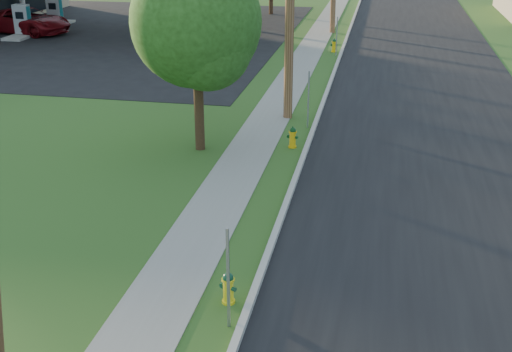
{
  "coord_description": "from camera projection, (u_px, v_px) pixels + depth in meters",
  "views": [
    {
      "loc": [
        2.62,
        -5.26,
        7.0
      ],
      "look_at": [
        0.0,
        8.0,
        1.4
      ],
      "focal_mm": 45.0,
      "sensor_mm": 36.0,
      "label": 1
    }
  ],
  "objects": [
    {
      "name": "road",
      "position": [
        446.0,
        210.0,
        16.17
      ],
      "size": [
        8.0,
        120.0,
        0.02
      ],
      "primitive_type": "cube",
      "color": "black",
      "rests_on": "ground"
    },
    {
      "name": "curb",
      "position": [
        289.0,
        195.0,
        16.86
      ],
      "size": [
        0.15,
        120.0,
        0.15
      ],
      "primitive_type": "cube",
      "color": "#A6A398",
      "rests_on": "ground"
    },
    {
      "name": "sidewalk",
      "position": [
        225.0,
        192.0,
        17.2
      ],
      "size": [
        1.5,
        120.0,
        0.03
      ],
      "primitive_type": "cube",
      "color": "gray",
      "rests_on": "ground"
    },
    {
      "name": "forecourt",
      "position": [
        78.0,
        32.0,
        39.78
      ],
      "size": [
        26.0,
        28.0,
        0.02
      ],
      "primitive_type": "cube",
      "color": "black",
      "rests_on": "ground"
    },
    {
      "name": "sign_post_near",
      "position": [
        228.0,
        279.0,
        11.29
      ],
      "size": [
        0.05,
        0.04,
        2.0
      ],
      "primitive_type": "cube",
      "color": "gray",
      "rests_on": "ground"
    },
    {
      "name": "sign_post_mid",
      "position": [
        308.0,
        100.0,
        21.99
      ],
      "size": [
        0.05,
        0.04,
        2.0
      ],
      "primitive_type": "cube",
      "color": "gray",
      "rests_on": "ground"
    },
    {
      "name": "sign_post_far",
      "position": [
        337.0,
        36.0,
        33.04
      ],
      "size": [
        0.05,
        0.04,
        2.0
      ],
      "primitive_type": "cube",
      "color": "gray",
      "rests_on": "ground"
    },
    {
      "name": "fuel_pump_nw",
      "position": [
        23.0,
        25.0,
        38.14
      ],
      "size": [
        1.2,
        3.2,
        1.9
      ],
      "color": "#A6A398",
      "rests_on": "ground"
    },
    {
      "name": "fuel_pump_ne",
      "position": [
        167.0,
        30.0,
        36.53
      ],
      "size": [
        1.2,
        3.2,
        1.9
      ],
      "color": "#A6A398",
      "rests_on": "ground"
    },
    {
      "name": "fuel_pump_sw",
      "position": [
        55.0,
        15.0,
        41.76
      ],
      "size": [
        1.2,
        3.2,
        1.9
      ],
      "color": "#A6A398",
      "rests_on": "ground"
    },
    {
      "name": "fuel_pump_se",
      "position": [
        188.0,
        19.0,
        40.15
      ],
      "size": [
        1.2,
        3.2,
        1.9
      ],
      "color": "#A6A398",
      "rests_on": "ground"
    },
    {
      "name": "tree_verge",
      "position": [
        199.0,
        28.0,
        18.82
      ],
      "size": [
        3.91,
        3.91,
        5.93
      ],
      "color": "#312213",
      "rests_on": "ground"
    },
    {
      "name": "hydrant_near",
      "position": [
        228.0,
        288.0,
        12.25
      ],
      "size": [
        0.35,
        0.32,
        0.69
      ],
      "color": "yellow",
      "rests_on": "ground"
    },
    {
      "name": "hydrant_mid",
      "position": [
        293.0,
        137.0,
        20.36
      ],
      "size": [
        0.37,
        0.33,
        0.7
      ],
      "color": "yellow",
      "rests_on": "ground"
    },
    {
      "name": "hydrant_far",
      "position": [
        334.0,
        45.0,
        34.18
      ],
      "size": [
        0.37,
        0.33,
        0.73
      ],
      "color": "yellow",
      "rests_on": "ground"
    },
    {
      "name": "car_red",
      "position": [
        27.0,
        21.0,
        39.13
      ],
      "size": [
        6.02,
        3.75,
        1.55
      ],
      "primitive_type": "imported",
      "rotation": [
        0.0,
        0.0,
        1.35
      ],
      "color": "maroon",
      "rests_on": "ground"
    },
    {
      "name": "car_silver",
      "position": [
        195.0,
        23.0,
        39.01
      ],
      "size": [
        4.3,
        2.5,
        1.37
      ],
      "primitive_type": "imported",
      "rotation": [
        0.0,
        0.0,
        1.34
      ],
      "color": "silver",
      "rests_on": "ground"
    }
  ]
}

